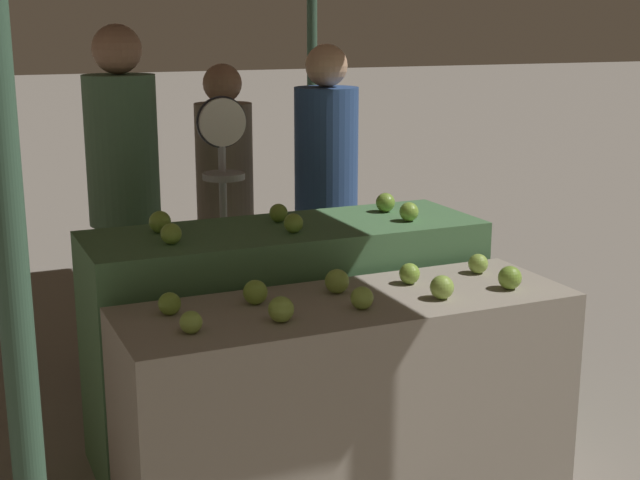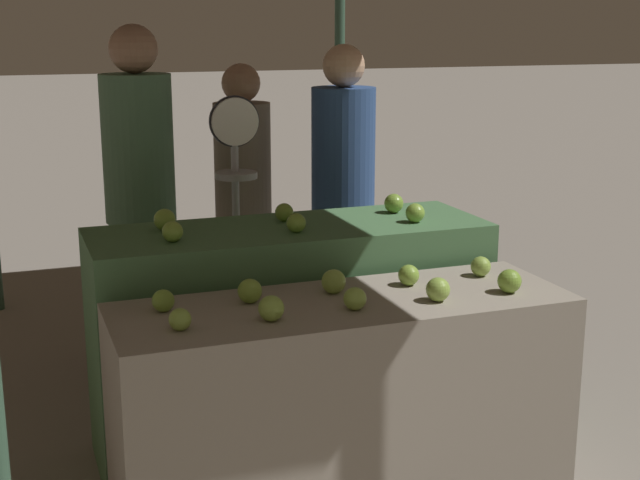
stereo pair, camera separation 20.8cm
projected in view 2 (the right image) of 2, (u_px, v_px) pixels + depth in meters
display_counter_front at (343, 411)px, 3.21m from camera, size 1.63×0.55×0.83m
display_counter_back at (291, 339)px, 3.74m from camera, size 1.63×0.55×0.97m
apple_front_0 at (180, 319)px, 2.81m from camera, size 0.07×0.07×0.07m
apple_front_1 at (271, 308)px, 2.90m from camera, size 0.09×0.09×0.09m
apple_front_2 at (354, 299)px, 3.01m from camera, size 0.08×0.08×0.08m
apple_front_3 at (438, 289)px, 3.10m from camera, size 0.09×0.09×0.09m
apple_front_4 at (509, 281)px, 3.20m from camera, size 0.09×0.09×0.09m
apple_front_5 at (163, 301)px, 2.99m from camera, size 0.08×0.08×0.08m
apple_front_6 at (250, 291)px, 3.08m from camera, size 0.09×0.09×0.09m
apple_front_7 at (335, 281)px, 3.19m from camera, size 0.09×0.09×0.09m
apple_front_8 at (409, 275)px, 3.29m from camera, size 0.08×0.08×0.08m
apple_front_9 at (481, 266)px, 3.41m from camera, size 0.08×0.08×0.08m
apple_back_0 at (173, 232)px, 3.36m from camera, size 0.08×0.08×0.08m
apple_back_1 at (296, 223)px, 3.51m from camera, size 0.08×0.08×0.08m
apple_back_2 at (415, 213)px, 3.69m from camera, size 0.08×0.08×0.08m
apple_back_3 at (165, 220)px, 3.55m from camera, size 0.09×0.09×0.09m
apple_back_4 at (284, 212)px, 3.70m from camera, size 0.08×0.08×0.08m
apple_back_5 at (394, 203)px, 3.87m from camera, size 0.08×0.08×0.08m
produce_scale at (236, 184)px, 4.22m from camera, size 0.24×0.20×1.45m
person_vendor_at_scale at (140, 179)px, 4.36m from camera, size 0.46×0.46×1.77m
person_customer_left at (243, 186)px, 4.83m from camera, size 0.38×0.38×1.57m
person_customer_right at (343, 179)px, 4.71m from camera, size 0.39×0.39×1.67m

